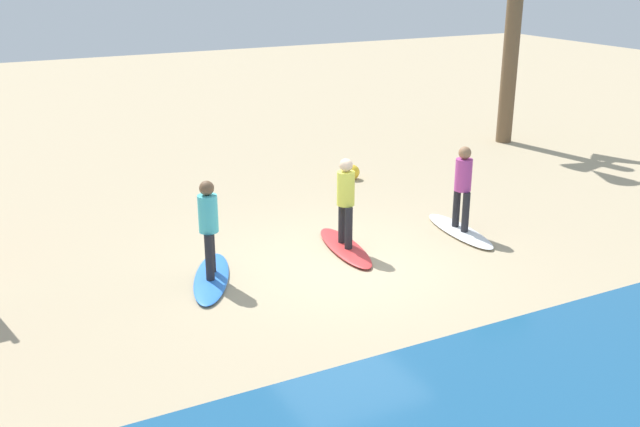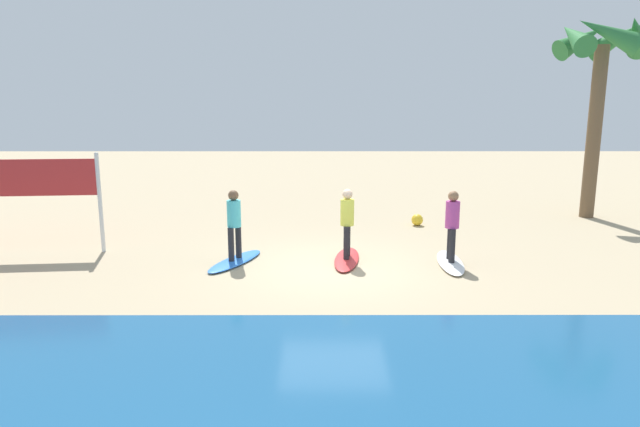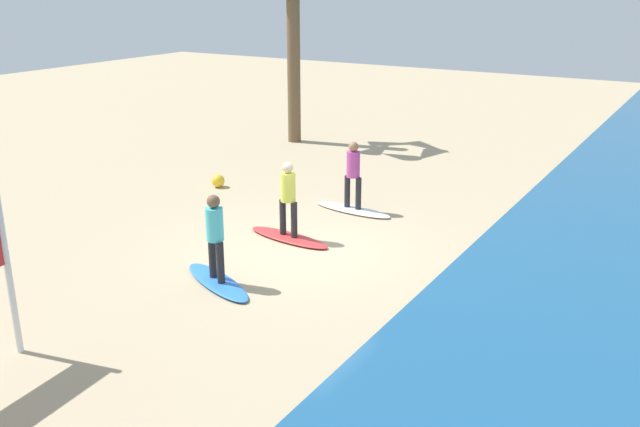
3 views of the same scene
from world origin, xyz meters
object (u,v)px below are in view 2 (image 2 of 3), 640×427
at_px(surfboard_red, 347,259).
at_px(surfer_blue, 234,220).
at_px(surfer_white, 452,221).
at_px(surfboard_white, 450,262).
at_px(surfer_red, 347,218).
at_px(surfboard_blue, 235,261).
at_px(palm_tree, 602,55).
at_px(beach_ball, 417,220).

xyz_separation_m(surfboard_red, surfer_blue, (2.63, 0.15, 0.99)).
height_order(surfer_white, surfer_blue, same).
bearing_deg(surfboard_white, surfer_red, -91.97).
height_order(surfboard_blue, palm_tree, palm_tree).
height_order(surfboard_blue, beach_ball, beach_ball).
relative_size(surfboard_white, surfboard_red, 1.00).
relative_size(surfer_red, beach_ball, 4.62).
distance_m(surfer_red, surfer_blue, 2.63).
bearing_deg(surfboard_white, surfboard_blue, -86.79).
relative_size(surfer_blue, beach_ball, 4.62).
bearing_deg(beach_ball, surfboard_red, 58.63).
bearing_deg(beach_ball, surfboard_blue, 38.76).
xyz_separation_m(surfer_white, palm_tree, (-5.71, -5.38, 4.08)).
xyz_separation_m(surfboard_red, beach_ball, (-2.34, -3.83, 0.13)).
bearing_deg(surfer_white, beach_ball, -89.13).
height_order(surfboard_white, surfer_blue, surfer_blue).
xyz_separation_m(surfer_blue, palm_tree, (-10.74, -5.26, 4.08)).
distance_m(surfer_red, palm_tree, 10.42).
bearing_deg(surfboard_blue, beach_ball, 152.56).
relative_size(surfer_red, palm_tree, 0.26).
relative_size(surfer_white, beach_ball, 4.62).
height_order(surfboard_white, surfer_red, surfer_red).
height_order(surfer_white, surfboard_red, surfer_white).
relative_size(surfer_white, surfboard_blue, 0.78).
height_order(surfer_white, palm_tree, palm_tree).
xyz_separation_m(surfer_red, beach_ball, (-2.34, -3.83, -0.86)).
height_order(surfer_blue, beach_ball, surfer_blue).
xyz_separation_m(surfer_white, surfboard_blue, (5.03, -0.12, -0.99)).
distance_m(surfboard_white, surfer_red, 2.61).
bearing_deg(surfboard_blue, palm_tree, 139.91).
relative_size(surfboard_white, palm_tree, 0.33).
height_order(surfboard_blue, surfer_blue, surfer_blue).
bearing_deg(surfboard_red, surfer_red, 0.00).
bearing_deg(surfer_white, surfboard_white, 0.00).
relative_size(surfboard_white, beach_ball, 5.92).
height_order(surfer_red, palm_tree, palm_tree).
xyz_separation_m(surfboard_red, surfboard_blue, (2.63, 0.15, 0.00)).
height_order(surfboard_white, surfboard_blue, same).
distance_m(surfer_white, surfboard_red, 2.61).
bearing_deg(surfboard_blue, surfboard_white, 112.41).
bearing_deg(surfboard_red, surfer_white, 90.55).
xyz_separation_m(surfboard_blue, palm_tree, (-10.74, -5.26, 5.07)).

